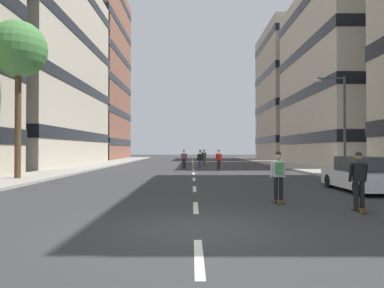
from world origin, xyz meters
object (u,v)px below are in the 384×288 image
Objects in this scene: skater_4 at (217,159)px; skater_1 at (183,158)px; streetlamp_right at (337,114)px; skater_0 at (203,156)px; street_tree_near at (17,50)px; skater_3 at (277,173)px; parked_car_near at (359,175)px; skater_5 at (357,178)px; skater_2 at (199,159)px.

skater_1 is at bearing 143.20° from skater_4.
streetlamp_right is 18.00m from skater_0.
street_tree_near is at bearing -172.83° from streetlamp_right.
skater_0 is at bearing 93.59° from skater_3.
street_tree_near reaches higher than skater_3.
parked_car_near is at bearing -16.48° from street_tree_near.
parked_car_near is at bearing -69.87° from skater_4.
street_tree_near is 5.21× the size of skater_5.
streetlamp_right is at bearing 73.04° from parked_car_near.
streetlamp_right is (20.00, 2.51, -3.53)m from street_tree_near.
street_tree_near reaches higher than skater_0.
skater_2 is (-0.64, -9.36, -0.03)m from skater_0.
skater_1 reaches higher than parked_car_near.
skater_3 is (-4.38, -3.11, 0.32)m from parked_car_near.
skater_4 is (1.56, -0.01, 0.03)m from skater_2.
streetlamp_right is 10.23m from skater_4.
skater_1 is at bearing 105.32° from skater_5.
skater_1 is 1.00× the size of skater_5.
skater_2 is at bearing 115.54° from parked_car_near.
skater_1 is at bearing 49.08° from street_tree_near.
skater_0 and skater_4 have the same top height.
skater_3 and skater_5 have the same top height.
skater_3 is at bearing -121.88° from streetlamp_right.
streetlamp_right is 3.65× the size of skater_0.
skater_5 is (3.67, -28.05, -0.03)m from skater_0.
skater_5 is (-2.38, -4.71, 0.29)m from parked_car_near.
skater_1 is at bearing 100.91° from skater_3.
streetlamp_right reaches higher than skater_3.
skater_3 is (-6.74, -10.84, -3.12)m from streetlamp_right.
parked_car_near is 18.13m from skater_1.
skater_4 is at bearing -36.80° from skater_1.
skater_2 is at bearing 102.97° from skater_5.
streetlamp_right reaches higher than skater_5.
street_tree_near reaches higher than streetlamp_right.
skater_3 reaches higher than parked_car_near.
skater_2 and skater_4 have the same top height.
skater_5 is at bearing -116.76° from parked_car_near.
streetlamp_right reaches higher than parked_car_near.
street_tree_near is (-17.64, 5.22, 6.97)m from parked_car_near.
skater_5 is at bearing -33.06° from street_tree_near.
skater_2 is 19.19m from skater_5.
skater_4 is 1.00× the size of skater_5.
skater_1 is 1.00× the size of skater_3.
skater_4 is (2.99, -2.23, 0.00)m from skater_1.
street_tree_near is 5.21× the size of skater_2.
parked_car_near is at bearing -75.49° from skater_0.
skater_0 is 1.00× the size of skater_4.
streetlamp_right is at bearing -61.71° from skater_0.
skater_4 is at bearing 140.16° from streetlamp_right.
skater_4 reaches higher than parked_car_near.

